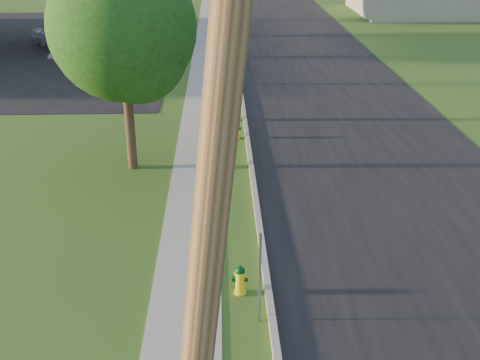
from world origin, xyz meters
name	(u,v)px	position (x,y,z in m)	size (l,w,h in m)	color
road	(392,194)	(4.50, 10.00, 0.01)	(8.00, 120.00, 0.02)	black
curb	(255,194)	(0.50, 10.00, 0.07)	(0.15, 120.00, 0.15)	gray
sidewalk	(194,197)	(-1.25, 10.00, 0.01)	(1.50, 120.00, 0.03)	gray
utility_pole_near	(208,241)	(-0.60, -1.00, 4.80)	(1.40, 0.32, 9.48)	brown
sign_post_near	(260,278)	(0.25, 4.20, 1.00)	(0.05, 0.04, 2.00)	gray
sign_post_mid	(239,103)	(0.25, 16.00, 1.00)	(0.05, 0.04, 2.00)	gray
sign_post_far	(232,40)	(0.25, 28.20, 1.00)	(0.05, 0.04, 2.00)	gray
fuel_pump_ne	(64,40)	(-9.50, 30.00, 0.72)	(1.20, 3.20, 1.90)	gray
fuel_pump_se	(78,29)	(-9.50, 34.00, 0.72)	(1.20, 3.20, 1.90)	gray
tree_verge	(126,34)	(-3.18, 12.22, 4.25)	(4.36, 4.36, 6.60)	#3E2D1B
hydrant_near	(240,280)	(-0.10, 5.17, 0.34)	(0.36, 0.32, 0.69)	yellow
hydrant_mid	(236,129)	(0.10, 14.91, 0.36)	(0.38, 0.34, 0.75)	#FFBC00
hydrant_far	(229,51)	(0.08, 28.13, 0.40)	(0.42, 0.38, 0.82)	yellow
car_silver	(64,35)	(-10.00, 32.20, 0.66)	(1.57, 3.90, 1.33)	#ACAFB3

